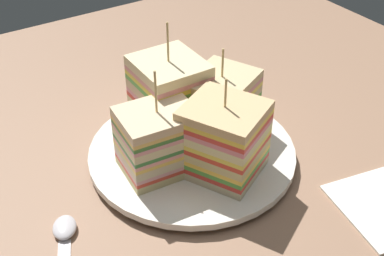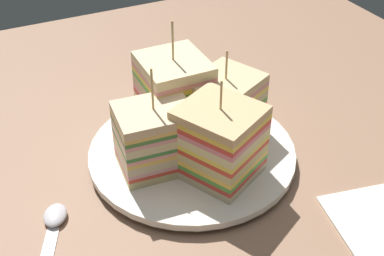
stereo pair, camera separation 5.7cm
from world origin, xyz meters
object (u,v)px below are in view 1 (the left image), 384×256
spoon (64,244)px  chip_pile (189,147)px  plate (192,153)px  sandwich_wedge_1 (159,140)px  sandwich_wedge_3 (221,105)px  sandwich_wedge_0 (168,97)px  sandwich_wedge_2 (223,139)px

spoon → chip_pile: bearing=-52.5°
plate → spoon: bearing=-165.8°
plate → sandwich_wedge_1: bearing=-171.0°
sandwich_wedge_3 → sandwich_wedge_0: bearing=-62.7°
sandwich_wedge_3 → sandwich_wedge_1: bearing=-14.5°
plate → sandwich_wedge_3: sandwich_wedge_3 is taller
spoon → sandwich_wedge_3: bearing=-52.9°
sandwich_wedge_1 → sandwich_wedge_3: (9.45, 1.78, 0.12)cm
sandwich_wedge_2 → chip_pile: (-1.39, 4.62, -3.52)cm
chip_pile → plate: bearing=12.5°
plate → sandwich_wedge_3: (4.70, 1.04, 4.43)cm
sandwich_wedge_0 → chip_pile: bearing=-3.5°
plate → chip_pile: chip_pile is taller
chip_pile → spoon: size_ratio=0.53×
sandwich_wedge_3 → chip_pile: bearing=-12.7°
sandwich_wedge_1 → sandwich_wedge_3: size_ratio=1.10×
chip_pile → sandwich_wedge_3: bearing=12.4°
sandwich_wedge_1 → chip_pile: bearing=13.5°
sandwich_wedge_0 → sandwich_wedge_3: 6.23cm
plate → sandwich_wedge_3: bearing=12.4°
plate → sandwich_wedge_2: (0.85, -4.74, 4.72)cm
plate → sandwich_wedge_2: size_ratio=2.08×
sandwich_wedge_3 → chip_pile: size_ratio=1.53×
plate → sandwich_wedge_2: 6.74cm
sandwich_wedge_0 → chip_pile: size_ratio=1.92×
sandwich_wedge_2 → sandwich_wedge_3: 6.95cm
sandwich_wedge_3 → chip_pile: sandwich_wedge_3 is taller
sandwich_wedge_2 → sandwich_wedge_3: (3.85, 5.78, -0.29)cm
plate → sandwich_wedge_3: 6.54cm
plate → spoon: 18.21cm
sandwich_wedge_2 → spoon: size_ratio=0.84×
plate → chip_pile: size_ratio=3.28×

